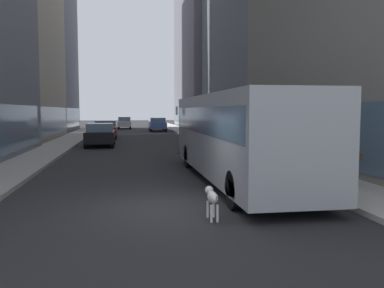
% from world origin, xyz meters
% --- Properties ---
extents(ground_plane, '(120.00, 120.00, 0.00)m').
position_xyz_m(ground_plane, '(0.00, 35.00, 0.00)').
color(ground_plane, '#232326').
extents(sidewalk_left, '(2.40, 110.00, 0.15)m').
position_xyz_m(sidewalk_left, '(-5.70, 35.00, 0.07)').
color(sidewalk_left, gray).
rests_on(sidewalk_left, ground).
extents(sidewalk_right, '(2.40, 110.00, 0.15)m').
position_xyz_m(sidewalk_right, '(5.70, 35.00, 0.07)').
color(sidewalk_right, '#ADA89E').
rests_on(sidewalk_right, ground).
extents(building_right_far, '(9.71, 19.84, 31.67)m').
position_xyz_m(building_right_far, '(11.90, 47.80, 15.83)').
color(building_right_far, slate).
rests_on(building_right_far, ground).
extents(transit_bus, '(2.78, 11.53, 3.05)m').
position_xyz_m(transit_bus, '(2.80, 3.70, 1.78)').
color(transit_bus, '#999EA3').
rests_on(transit_bus, ground).
extents(car_white_van, '(1.77, 4.59, 1.62)m').
position_xyz_m(car_white_van, '(-1.20, 46.41, 0.82)').
color(car_white_van, silver).
rests_on(car_white_van, ground).
extents(car_black_suv, '(1.93, 4.16, 1.62)m').
position_xyz_m(car_black_suv, '(-2.80, 18.68, 0.82)').
color(car_black_suv, black).
rests_on(car_black_suv, ground).
extents(car_red_coupe, '(1.92, 4.71, 1.62)m').
position_xyz_m(car_red_coupe, '(-2.80, 26.85, 0.83)').
color(car_red_coupe, red).
rests_on(car_red_coupe, ground).
extents(car_blue_hatchback, '(1.94, 3.95, 1.62)m').
position_xyz_m(car_blue_hatchback, '(2.80, 39.32, 0.82)').
color(car_blue_hatchback, '#4C6BB7').
rests_on(car_blue_hatchback, ground).
extents(dalmatian_dog, '(0.22, 0.96, 0.72)m').
position_xyz_m(dalmatian_dog, '(0.89, -1.28, 0.51)').
color(dalmatian_dog, white).
rests_on(dalmatian_dog, ground).
extents(pedestrian_with_handbag, '(0.45, 0.34, 1.69)m').
position_xyz_m(pedestrian_with_handbag, '(6.10, 1.59, 1.01)').
color(pedestrian_with_handbag, '#1E1E2D').
rests_on(pedestrian_with_handbag, sidewalk_right).
extents(pedestrian_in_coat, '(0.34, 0.34, 1.69)m').
position_xyz_m(pedestrian_in_coat, '(6.11, 6.43, 1.01)').
color(pedestrian_in_coat, '#1E1E2D').
rests_on(pedestrian_in_coat, sidewalk_right).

